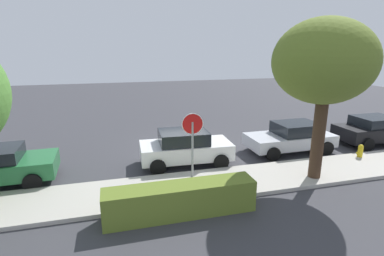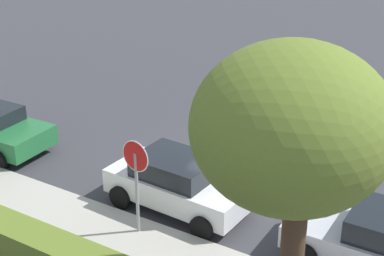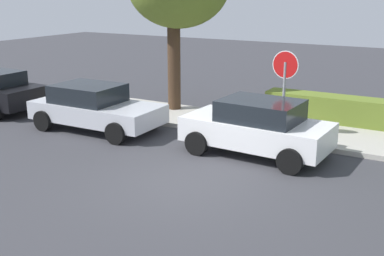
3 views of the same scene
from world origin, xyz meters
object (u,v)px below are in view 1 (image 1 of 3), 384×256
Objects in this scene: parked_car_white at (185,147)px; street_tree_mid_block at (323,63)px; fire_hydrant at (360,152)px; stop_sign at (192,135)px; parked_car_silver at (291,137)px; parked_car_black at (378,129)px.

street_tree_mid_block is at bearing 145.18° from parked_car_white.
street_tree_mid_block is 5.50m from fire_hydrant.
stop_sign reaches higher than parked_car_white.
parked_car_black reaches higher than parked_car_silver.
parked_car_white is 0.86× the size of parked_car_black.
parked_car_white is 0.94× the size of parked_car_silver.
fire_hydrant is (-7.67, 1.55, -0.41)m from parked_car_white.
street_tree_mid_block is at bearing 20.73° from fire_hydrant.
stop_sign reaches higher than parked_car_black.
parked_car_white is 6.21m from street_tree_mid_block.
parked_car_black is 6.37× the size of fire_hydrant.
parked_car_black is at bearing -170.12° from stop_sign.
parked_car_silver is (-5.45, -1.89, -1.07)m from stop_sign.
parked_car_white is at bearing -11.46° from fire_hydrant.
parked_car_silver is 5.11m from parked_car_black.
stop_sign is 3.63× the size of fire_hydrant.
parked_car_silver is at bearing -160.89° from stop_sign.
parked_car_silver reaches higher than fire_hydrant.
street_tree_mid_block reaches higher than parked_car_black.
stop_sign reaches higher than parked_car_silver.
stop_sign is at bearing 85.57° from parked_car_white.
stop_sign is at bearing 0.54° from fire_hydrant.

